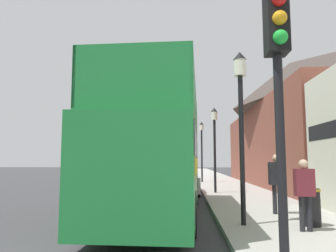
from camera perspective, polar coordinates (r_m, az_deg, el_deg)
The scene contains 12 objects.
ground_plane at distance 25.90m, azimuth -7.90°, elevation -10.04°, with size 144.00×144.00×0.00m, color #3D3D3F.
sidewalk at distance 22.61m, azimuth 10.37°, elevation -10.39°, with size 3.82×108.00×0.14m.
brick_terrace_rear at distance 25.32m, azimuth 20.80°, elevation 0.43°, with size 6.00×21.31×9.01m.
tour_bus at distance 10.91m, azimuth -1.47°, elevation -6.01°, with size 2.86×9.80×4.13m.
parked_car_ahead_of_bus at distance 18.13m, azimuth 2.41°, elevation -9.60°, with size 1.89×4.39×1.43m.
pedestrian_second at distance 8.54m, azimuth 22.66°, elevation -9.87°, with size 0.44×0.24×1.68m.
pedestrian_third at distance 10.98m, azimuth 18.46°, elevation -8.54°, with size 0.49×0.27×1.86m.
traffic_signal at distance 4.56m, azimuth 18.65°, elevation 9.55°, with size 0.28×0.42×3.89m.
lamp_post_nearest at distance 9.00m, azimuth 12.56°, elevation 3.88°, with size 0.35×0.35×4.60m.
lamp_post_second at distance 17.69m, azimuth 8.10°, elevation -1.27°, with size 0.35×0.35×4.51m.
lamp_post_third at distance 26.46m, azimuth 5.88°, elevation -2.52°, with size 0.35×0.35×4.80m.
litter_bin at distance 9.32m, azimuth 23.70°, elevation -12.64°, with size 0.48×0.48×0.94m.
Camera 1 is at (4.88, -4.38, 1.77)m, focal length 35.00 mm.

